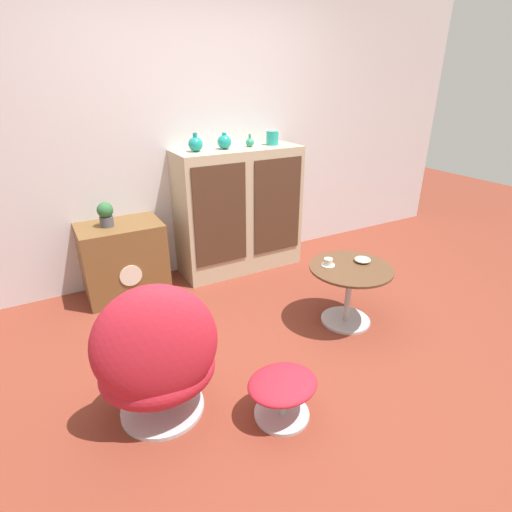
{
  "coord_description": "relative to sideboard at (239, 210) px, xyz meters",
  "views": [
    {
      "loc": [
        -1.33,
        -1.83,
        1.77
      ],
      "look_at": [
        -0.01,
        0.53,
        0.55
      ],
      "focal_mm": 28.0,
      "sensor_mm": 36.0,
      "label": 1
    }
  ],
  "objects": [
    {
      "name": "coffee_table",
      "position": [
        0.27,
        -1.31,
        -0.27
      ],
      "size": [
        0.62,
        0.62,
        0.48
      ],
      "color": "#B7B7BC",
      "rests_on": "ground_plane"
    },
    {
      "name": "bowl",
      "position": [
        0.4,
        -1.28,
        -0.1
      ],
      "size": [
        0.12,
        0.12,
        0.04
      ],
      "color": "beige",
      "rests_on": "coffee_table"
    },
    {
      "name": "ground_plane",
      "position": [
        -0.33,
        -1.46,
        -0.59
      ],
      "size": [
        12.0,
        12.0,
        0.0
      ],
      "primitive_type": "plane",
      "color": "brown"
    },
    {
      "name": "vase_leftmost",
      "position": [
        -0.4,
        0.0,
        0.65
      ],
      "size": [
        0.12,
        0.12,
        0.16
      ],
      "color": "teal",
      "rests_on": "sideboard"
    },
    {
      "name": "ottoman",
      "position": [
        -0.69,
        -1.87,
        -0.4
      ],
      "size": [
        0.4,
        0.34,
        0.27
      ],
      "color": "#B7B7BC",
      "rests_on": "ground_plane"
    },
    {
      "name": "egg_chair",
      "position": [
        -1.28,
        -1.55,
        -0.19
      ],
      "size": [
        0.73,
        0.68,
        0.87
      ],
      "color": "#B7B7BC",
      "rests_on": "ground_plane"
    },
    {
      "name": "wall_back",
      "position": [
        -0.33,
        0.26,
        0.71
      ],
      "size": [
        6.4,
        0.06,
        2.6
      ],
      "color": "silver",
      "rests_on": "ground_plane"
    },
    {
      "name": "teacup",
      "position": [
        0.13,
        -1.2,
        -0.09
      ],
      "size": [
        0.1,
        0.1,
        0.06
      ],
      "color": "silver",
      "rests_on": "coffee_table"
    },
    {
      "name": "sideboard",
      "position": [
        0.0,
        0.0,
        0.0
      ],
      "size": [
        1.18,
        0.46,
        1.18
      ],
      "color": "tan",
      "rests_on": "ground_plane"
    },
    {
      "name": "tv_console",
      "position": [
        -1.13,
        -0.0,
        -0.27
      ],
      "size": [
        0.68,
        0.46,
        0.65
      ],
      "color": "brown",
      "rests_on": "ground_plane"
    },
    {
      "name": "vase_rightmost",
      "position": [
        0.36,
        0.0,
        0.65
      ],
      "size": [
        0.11,
        0.11,
        0.13
      ],
      "color": "teal",
      "rests_on": "sideboard"
    },
    {
      "name": "vase_inner_left",
      "position": [
        -0.13,
        0.0,
        0.65
      ],
      "size": [
        0.12,
        0.12,
        0.14
      ],
      "color": "teal",
      "rests_on": "sideboard"
    },
    {
      "name": "potted_plant",
      "position": [
        -1.21,
        -0.0,
        0.16
      ],
      "size": [
        0.13,
        0.13,
        0.2
      ],
      "color": "#4C4C51",
      "rests_on": "tv_console"
    },
    {
      "name": "vase_inner_right",
      "position": [
        0.12,
        0.0,
        0.63
      ],
      "size": [
        0.08,
        0.08,
        0.11
      ],
      "color": "#2D8E6B",
      "rests_on": "sideboard"
    }
  ]
}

